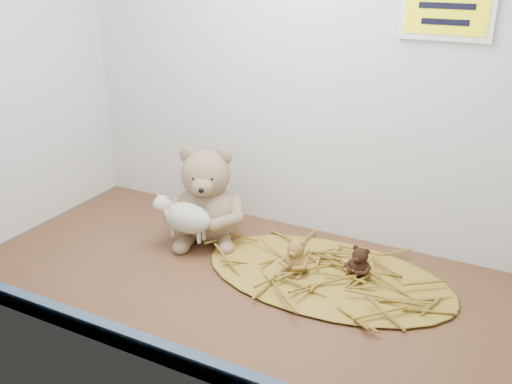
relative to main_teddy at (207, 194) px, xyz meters
The scene contains 8 objects.
alcove_shell 37.87cm from the main_teddy, 15.41° to the right, with size 120.40×60.20×90.40cm.
front_rail 47.07cm from the main_teddy, 67.78° to the right, with size 119.28×2.20×3.60cm, color #3E5777.
straw_bed 34.65cm from the main_teddy, ahead, with size 55.32×32.12×1.07cm, color olive.
main_teddy is the anchor object (origin of this frame).
toy_lamb 8.87cm from the main_teddy, 90.00° to the right, with size 15.40×9.40×9.95cm, color #B7B3A4, non-canonical shape.
mini_teddy_tan 27.75cm from the main_teddy, 13.72° to the right, with size 6.36×6.71×7.88cm, color #9C6333, non-canonical shape.
mini_teddy_brown 39.62cm from the main_teddy, ahead, with size 5.66×5.97×7.02cm, color black, non-canonical shape.
wall_sign 66.07cm from the main_teddy, 18.22° to the left, with size 16.00×1.20×11.00cm, color #FFFD0D.
Camera 1 is at (50.56, -91.50, 64.17)cm, focal length 40.00 mm.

